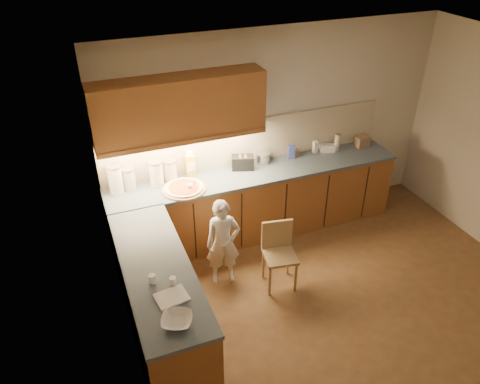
{
  "coord_description": "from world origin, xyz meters",
  "views": [
    {
      "loc": [
        -2.44,
        -2.97,
        3.79
      ],
      "look_at": [
        -0.8,
        1.2,
        1.0
      ],
      "focal_mm": 35.0,
      "sensor_mm": 36.0,
      "label": 1
    }
  ],
  "objects": [
    {
      "name": "steel_pot",
      "position": [
        -0.22,
        1.88,
        0.99
      ],
      "size": [
        0.19,
        0.19,
        0.14
      ],
      "color": "#BBBBC0",
      "rests_on": "l_counter"
    },
    {
      "name": "flat_pack",
      "position": [
        0.73,
        1.88,
        0.96
      ],
      "size": [
        0.22,
        0.19,
        0.08
      ],
      "primitive_type": "cube",
      "rotation": [
        0.0,
        0.0,
        -0.32
      ],
      "color": "silver",
      "rests_on": "l_counter"
    },
    {
      "name": "tall_jar",
      "position": [
        0.86,
        1.85,
        1.04
      ],
      "size": [
        0.08,
        0.08,
        0.24
      ],
      "rotation": [
        0.0,
        0.0,
        -0.36
      ],
      "color": "silver",
      "rests_on": "l_counter"
    },
    {
      "name": "canister_c",
      "position": [
        -1.61,
        1.83,
        1.08
      ],
      "size": [
        0.17,
        0.17,
        0.32
      ],
      "rotation": [
        0.0,
        0.0,
        -0.15
      ],
      "color": "silver",
      "rests_on": "l_counter"
    },
    {
      "name": "spice_jar_a",
      "position": [
        -2.03,
        0.19,
        0.96
      ],
      "size": [
        0.07,
        0.07,
        0.08
      ],
      "primitive_type": "cylinder",
      "rotation": [
        0.0,
        0.0,
        0.2
      ],
      "color": "white",
      "rests_on": "l_counter"
    },
    {
      "name": "pizza_on_board",
      "position": [
        -1.34,
        1.6,
        0.94
      ],
      "size": [
        0.51,
        0.51,
        0.21
      ],
      "rotation": [
        0.0,
        0.0,
        0.18
      ],
      "color": "tan",
      "rests_on": "l_counter"
    },
    {
      "name": "blue_box",
      "position": [
        0.18,
        1.86,
        1.01
      ],
      "size": [
        0.1,
        0.08,
        0.18
      ],
      "primitive_type": "cube",
      "rotation": [
        0.0,
        0.0,
        -0.23
      ],
      "color": "#34489C",
      "rests_on": "l_counter"
    },
    {
      "name": "mixing_bowl",
      "position": [
        -1.95,
        -0.35,
        0.95
      ],
      "size": [
        0.33,
        0.33,
        0.06
      ],
      "primitive_type": "imported",
      "rotation": [
        0.0,
        0.0,
        -0.42
      ],
      "color": "silver",
      "rests_on": "l_counter"
    },
    {
      "name": "child",
      "position": [
        -1.1,
        0.96,
        0.54
      ],
      "size": [
        0.43,
        0.32,
        1.07
      ],
      "primitive_type": "imported",
      "rotation": [
        0.0,
        0.0,
        -0.17
      ],
      "color": "silver",
      "rests_on": "ground"
    },
    {
      "name": "card_box_a",
      "position": [
        0.24,
        1.9,
        0.96
      ],
      "size": [
        0.13,
        0.1,
        0.09
      ],
      "primitive_type": "cube",
      "rotation": [
        0.0,
        0.0,
        -0.06
      ],
      "color": "#9F7E55",
      "rests_on": "l_counter"
    },
    {
      "name": "backsplash",
      "position": [
        -0.38,
        1.99,
        1.21
      ],
      "size": [
        3.75,
        0.02,
        0.58
      ],
      "primitive_type": "cube",
      "color": "#BEB193",
      "rests_on": "l_counter"
    },
    {
      "name": "spice_jar_b",
      "position": [
        -1.87,
        0.1,
        0.96
      ],
      "size": [
        0.07,
        0.07,
        0.08
      ],
      "primitive_type": "cylinder",
      "rotation": [
        0.0,
        0.0,
        0.1
      ],
      "color": "white",
      "rests_on": "l_counter"
    },
    {
      "name": "l_counter",
      "position": [
        -0.92,
        1.25,
        0.46
      ],
      "size": [
        3.77,
        2.62,
        0.92
      ],
      "color": "brown",
      "rests_on": "ground"
    },
    {
      "name": "oil_jug",
      "position": [
        -1.17,
        1.9,
        1.07
      ],
      "size": [
        0.11,
        0.08,
        0.33
      ],
      "rotation": [
        0.0,
        0.0,
        0.03
      ],
      "color": "gold",
      "rests_on": "l_counter"
    },
    {
      "name": "room",
      "position": [
        0.0,
        0.0,
        1.68
      ],
      "size": [
        4.54,
        4.5,
        2.62
      ],
      "color": "brown",
      "rests_on": "ground"
    },
    {
      "name": "white_bottle",
      "position": [
        0.55,
        1.9,
        1.0
      ],
      "size": [
        0.06,
        0.06,
        0.16
      ],
      "primitive_type": "cube",
      "rotation": [
        0.0,
        0.0,
        0.12
      ],
      "color": "white",
      "rests_on": "l_counter"
    },
    {
      "name": "canister_a",
      "position": [
        -2.08,
        1.84,
        1.1
      ],
      "size": [
        0.18,
        0.18,
        0.35
      ],
      "rotation": [
        0.0,
        0.0,
        -0.01
      ],
      "color": "silver",
      "rests_on": "l_counter"
    },
    {
      "name": "canister_b",
      "position": [
        -1.92,
        1.86,
        1.06
      ],
      "size": [
        0.16,
        0.16,
        0.28
      ],
      "rotation": [
        0.0,
        0.0,
        0.28
      ],
      "color": "beige",
      "rests_on": "l_counter"
    },
    {
      "name": "wooden_chair",
      "position": [
        -0.53,
        0.71,
        0.46
      ],
      "size": [
        0.41,
        0.41,
        0.78
      ],
      "rotation": [
        0.0,
        0.0,
        -0.17
      ],
      "color": "tan",
      "rests_on": "ground"
    },
    {
      "name": "canister_d",
      "position": [
        -1.43,
        1.88,
        1.06
      ],
      "size": [
        0.17,
        0.17,
        0.28
      ],
      "rotation": [
        0.0,
        0.0,
        -0.02
      ],
      "color": "beige",
      "rests_on": "l_counter"
    },
    {
      "name": "upper_cabinets",
      "position": [
        -1.27,
        1.82,
        1.85
      ],
      "size": [
        1.95,
        0.36,
        0.73
      ],
      "color": "brown",
      "rests_on": "ground"
    },
    {
      "name": "card_box_b",
      "position": [
        1.25,
        1.83,
        0.99
      ],
      "size": [
        0.19,
        0.15,
        0.14
      ],
      "primitive_type": "cube",
      "rotation": [
        0.0,
        0.0,
        0.02
      ],
      "color": "#9D7754",
      "rests_on": "l_counter"
    },
    {
      "name": "dough_cloth",
      "position": [
        -1.92,
        -0.06,
        0.93
      ],
      "size": [
        0.29,
        0.25,
        0.02
      ],
      "primitive_type": "cube",
      "rotation": [
        0.0,
        0.0,
        0.14
      ],
      "color": "silver",
      "rests_on": "l_counter"
    },
    {
      "name": "toaster",
      "position": [
        -0.52,
        1.83,
        1.01
      ],
      "size": [
        0.31,
        0.23,
        0.18
      ],
      "rotation": [
        0.0,
        0.0,
        -0.31
      ],
      "color": "black",
      "rests_on": "l_counter"
    }
  ]
}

